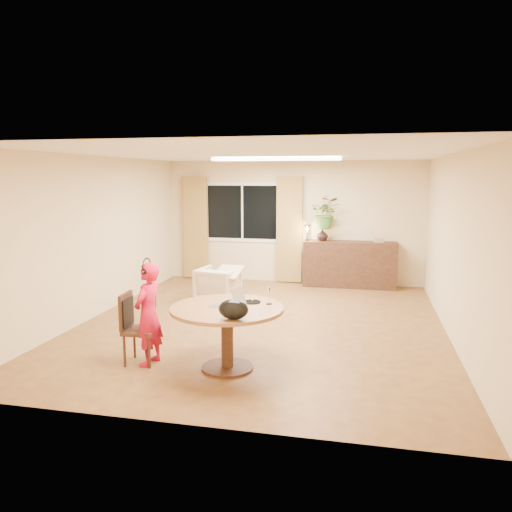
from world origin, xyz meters
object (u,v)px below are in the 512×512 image
Objects in this scene: dining_table at (227,320)px; armchair at (218,285)px; child at (148,314)px; dining_chair at (141,329)px; sideboard at (350,264)px.

armchair is (-1.03, 3.08, -0.28)m from dining_table.
dining_chair is at bearing -87.43° from child.
child reaches higher than sideboard.
sideboard is at bearing 60.53° from dining_chair.
sideboard reaches higher than dining_table.
sideboard is at bearing 162.28° from child.
dining_table is 5.03m from sideboard.
dining_chair reaches higher than armchair.
dining_table is at bearing 117.70° from armchair.
sideboard is at bearing -132.98° from armchair.
dining_chair is (-1.08, -0.04, -0.16)m from dining_table.
dining_table is at bearing -104.57° from sideboard.
child is at bearing 100.24° from armchair.
dining_chair is 0.70× the size of child.
armchair is (0.05, 3.12, -0.12)m from dining_chair.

